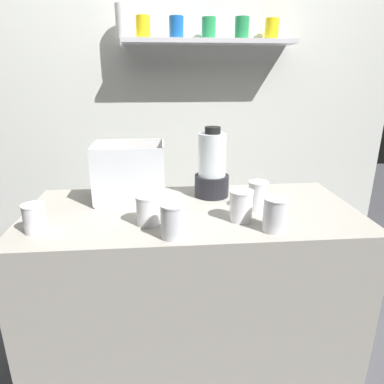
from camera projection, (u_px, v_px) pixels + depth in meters
The scene contains 11 objects.
ground_plane at pixel (192, 373), 1.76m from camera, with size 8.00×8.00×0.00m, color #4C4C51.
counter at pixel (192, 299), 1.61m from camera, with size 1.40×0.64×0.90m, color #9E998E.
back_wall_unit at pixel (181, 106), 2.07m from camera, with size 2.60×0.24×2.50m.
carrot_display_bin at pixel (131, 182), 1.57m from camera, with size 0.31×0.23×0.26m.
blender_pitcher at pixel (212, 168), 1.59m from camera, with size 0.16×0.16×0.32m.
juice_cup_orange_far_left at pixel (35, 220), 1.25m from camera, with size 0.08×0.08×0.11m.
juice_cup_pomegranate_left at pixel (148, 212), 1.31m from camera, with size 0.09×0.09×0.11m.
juice_cup_carrot_middle at pixel (173, 223), 1.20m from camera, with size 0.09×0.09×0.13m.
juice_cup_mango_right at pixel (241, 208), 1.34m from camera, with size 0.09×0.09×0.12m.
juice_cup_pomegranate_far_right at pixel (258, 197), 1.45m from camera, with size 0.08×0.08×0.12m.
juice_cup_pomegranate_rightmost at pixel (275, 216), 1.25m from camera, with size 0.09×0.09×0.13m.
Camera 1 is at (-0.12, -1.35, 1.45)m, focal length 32.23 mm.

